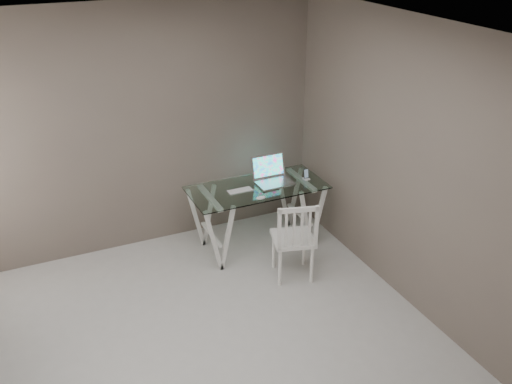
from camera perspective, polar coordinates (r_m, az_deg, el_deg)
room at (r=4.11m, az=-5.19°, el=1.12°), size 4.50×4.52×2.71m
desk at (r=6.40m, az=0.10°, el=-2.43°), size 1.50×0.70×0.75m
chair at (r=5.79m, az=3.90°, el=-4.55°), size 0.50×0.50×0.90m
laptop at (r=6.36m, az=1.59°, el=1.65°), size 0.40×0.35×0.28m
keyboard at (r=6.15m, az=-1.62°, el=0.14°), size 0.29×0.12×0.01m
mouse at (r=5.97m, az=0.48°, el=-0.58°), size 0.10×0.06×0.03m
phone_dock at (r=6.43m, az=5.04°, el=1.56°), size 0.07×0.07×0.12m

